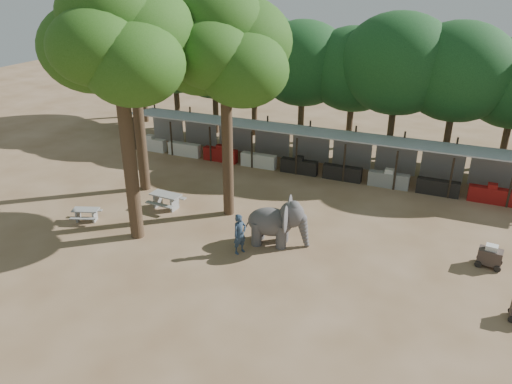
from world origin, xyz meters
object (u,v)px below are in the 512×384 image
at_px(picnic_table_near, 86,213).
at_px(cart_back, 490,256).
at_px(yard_tree_left, 132,46).
at_px(handler, 240,234).
at_px(elephant, 278,222).
at_px(picnic_table_far, 166,199).
at_px(yard_tree_center, 117,40).
at_px(yard_tree_back, 224,48).

height_order(picnic_table_near, cart_back, cart_back).
xyz_separation_m(yard_tree_left, handler, (8.38, -4.63, -7.24)).
relative_size(elephant, picnic_table_far, 1.75).
relative_size(yard_tree_left, picnic_table_far, 6.27).
bearing_deg(elephant, yard_tree_center, -175.14).
height_order(picnic_table_near, picnic_table_far, picnic_table_far).
distance_m(yard_tree_left, elephant, 12.38).
distance_m(yard_tree_back, picnic_table_far, 8.69).
height_order(yard_tree_back, picnic_table_near, yard_tree_back).
height_order(picnic_table_far, cart_back, cart_back).
bearing_deg(picnic_table_near, yard_tree_left, 66.99).
distance_m(elephant, picnic_table_near, 10.07).
relative_size(yard_tree_left, cart_back, 9.60).
bearing_deg(picnic_table_far, yard_tree_back, 20.01).
distance_m(picnic_table_near, picnic_table_far, 4.16).
xyz_separation_m(yard_tree_back, picnic_table_near, (-6.24, -3.87, -8.11)).
bearing_deg(cart_back, yard_tree_left, -177.58).
bearing_deg(elephant, handler, -141.92).
relative_size(yard_tree_center, picnic_table_near, 7.30).
height_order(handler, picnic_table_near, handler).
bearing_deg(cart_back, yard_tree_center, -160.57).
bearing_deg(yard_tree_back, picnic_table_near, -148.20).
relative_size(yard_tree_center, picnic_table_far, 6.85).
bearing_deg(yard_tree_left, cart_back, -4.24).
relative_size(yard_tree_center, elephant, 3.92).
bearing_deg(picnic_table_near, cart_back, -9.87).
bearing_deg(yard_tree_left, elephant, -18.21).
height_order(yard_tree_back, picnic_table_far, yard_tree_back).
xyz_separation_m(yard_tree_left, yard_tree_back, (6.00, -1.00, 0.34)).
relative_size(yard_tree_center, handler, 6.26).
bearing_deg(picnic_table_near, yard_tree_center, -22.44).
bearing_deg(handler, yard_tree_center, 119.58).
bearing_deg(picnic_table_near, elephant, -10.45).
distance_m(yard_tree_left, cart_back, 20.43).
bearing_deg(picnic_table_far, picnic_table_near, -131.99).
height_order(yard_tree_left, handler, yard_tree_left).
height_order(yard_tree_center, handler, yard_tree_center).
xyz_separation_m(elephant, picnic_table_far, (-6.93, 1.21, -0.60)).
bearing_deg(picnic_table_far, cart_back, 5.61).
distance_m(yard_tree_center, handler, 9.85).
bearing_deg(cart_back, elephant, -162.43).
bearing_deg(cart_back, handler, -156.27).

